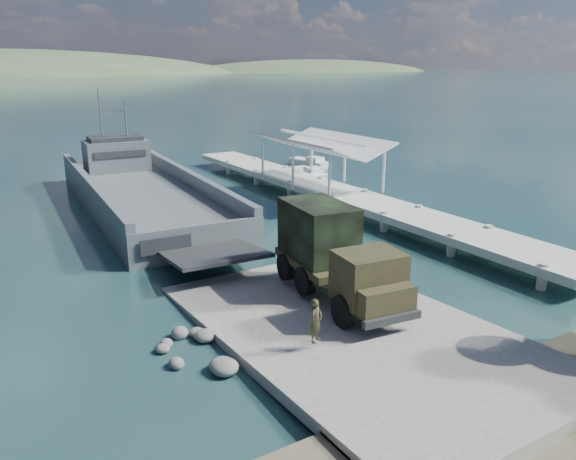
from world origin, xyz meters
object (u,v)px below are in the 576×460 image
object	(u,v)px
landing_craft	(143,199)
sailboat_far	(310,163)
pier	(328,183)
sailboat_near	(310,174)
military_truck	(333,254)
soldier	(316,330)

from	to	relation	value
landing_craft	sailboat_far	world-z (taller)	landing_craft
pier	sailboat_near	distance (m)	10.10
military_truck	sailboat_far	size ratio (longest dim) A/B	1.40
landing_craft	military_truck	distance (m)	22.61
soldier	sailboat_near	distance (m)	35.70
soldier	sailboat_near	bearing A→B (deg)	31.10
soldier	sailboat_far	bearing A→B (deg)	31.01
soldier	pier	bearing A→B (deg)	27.96
landing_craft	soldier	bearing A→B (deg)	-89.81
soldier	military_truck	bearing A→B (deg)	21.84
sailboat_near	landing_craft	bearing A→B (deg)	-162.07
sailboat_far	landing_craft	bearing A→B (deg)	-167.08
military_truck	sailboat_far	world-z (taller)	sailboat_far
landing_craft	sailboat_near	bearing A→B (deg)	14.42
pier	sailboat_far	size ratio (longest dim) A/B	6.79
landing_craft	pier	bearing A→B (deg)	-19.03
soldier	sailboat_near	size ratio (longest dim) A/B	0.24
landing_craft	soldier	xyz separation A→B (m)	(-1.80, -26.51, 0.58)
pier	sailboat_near	bearing A→B (deg)	64.65
pier	landing_craft	distance (m)	14.79
pier	military_truck	xyz separation A→B (m)	(-11.64, -16.67, 0.93)
pier	military_truck	size ratio (longest dim) A/B	4.86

